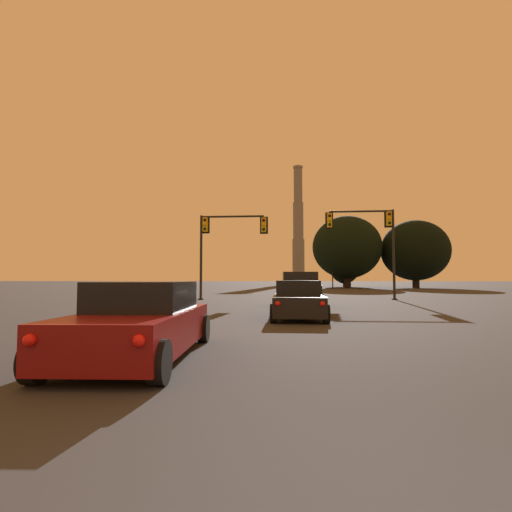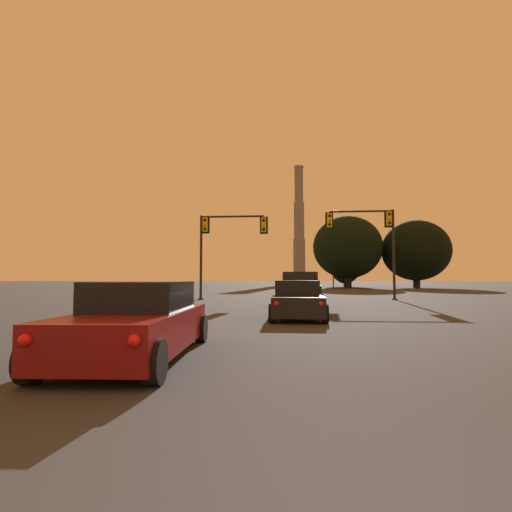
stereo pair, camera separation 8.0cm
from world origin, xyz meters
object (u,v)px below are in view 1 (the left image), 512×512
sedan_center_lane_second (298,300)px  traffic_light_overhead_left (223,235)px  sedan_left_lane_third (142,322)px  traffic_light_overhead_right (371,231)px  smokestack (298,237)px  traffic_light_far_right (332,267)px  suv_center_lane_front (299,290)px

sedan_center_lane_second → traffic_light_overhead_left: traffic_light_overhead_left is taller
sedan_left_lane_third → traffic_light_overhead_left: 21.40m
traffic_light_overhead_right → smokestack: size_ratio=0.16×
sedan_center_lane_second → traffic_light_far_right: size_ratio=0.90×
traffic_light_overhead_left → sedan_center_lane_second: bearing=-68.7°
traffic_light_overhead_right → traffic_light_far_right: size_ratio=1.25×
traffic_light_overhead_right → smokestack: smokestack is taller
suv_center_lane_front → traffic_light_overhead_left: bearing=127.2°
smokestack → sedan_center_lane_second: bearing=-91.6°
sedan_center_lane_second → traffic_light_far_right: (6.82, 50.44, 2.79)m
suv_center_lane_front → sedan_left_lane_third: bearing=-104.9°
sedan_left_lane_third → smokestack: smokestack is taller
sedan_left_lane_third → traffic_light_overhead_left: traffic_light_overhead_left is taller
traffic_light_far_right → smokestack: size_ratio=0.13×
sedan_center_lane_second → smokestack: 121.88m
sedan_left_lane_third → sedan_center_lane_second: size_ratio=1.02×
traffic_light_overhead_right → suv_center_lane_front: bearing=-125.3°
traffic_light_far_right → smokestack: 71.61m
traffic_light_overhead_left → traffic_light_far_right: size_ratio=1.16×
traffic_light_overhead_right → smokestack: (-2.34, 106.79, 10.91)m
traffic_light_overhead_left → smokestack: (8.42, 107.97, 11.24)m
suv_center_lane_front → traffic_light_overhead_right: 10.33m
traffic_light_far_right → traffic_light_overhead_right: bearing=-91.7°
suv_center_lane_front → traffic_light_overhead_left: size_ratio=0.81×
smokestack → suv_center_lane_front: bearing=-91.6°
traffic_light_overhead_left → smokestack: bearing=85.5°
sedan_center_lane_second → traffic_light_overhead_left: bearing=111.2°
suv_center_lane_front → traffic_light_overhead_left: 9.22m
traffic_light_far_right → smokestack: (-3.43, 70.44, 12.43)m
sedan_left_lane_third → traffic_light_overhead_left: size_ratio=0.78×
sedan_center_lane_second → traffic_light_overhead_left: size_ratio=0.77×
sedan_center_lane_second → smokestack: size_ratio=0.12×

